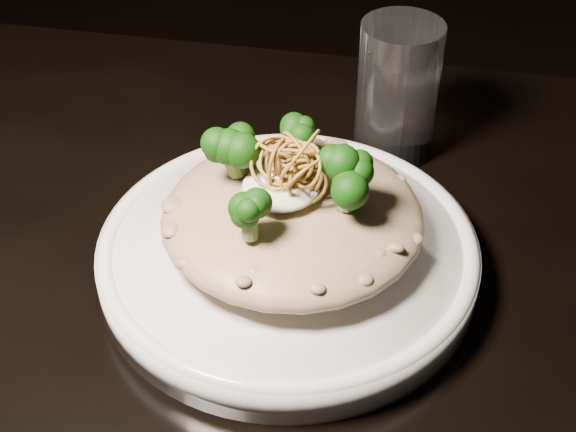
% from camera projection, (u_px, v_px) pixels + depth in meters
% --- Properties ---
extents(table, '(1.10, 0.80, 0.75)m').
position_uv_depth(table, '(235.00, 384.00, 0.64)').
color(table, black).
rests_on(table, ground).
extents(plate, '(0.29, 0.29, 0.03)m').
position_uv_depth(plate, '(288.00, 256.00, 0.61)').
color(plate, white).
rests_on(plate, table).
extents(risotto, '(0.20, 0.20, 0.04)m').
position_uv_depth(risotto, '(292.00, 216.00, 0.59)').
color(risotto, brown).
rests_on(risotto, plate).
extents(broccoli, '(0.12, 0.12, 0.04)m').
position_uv_depth(broccoli, '(280.00, 171.00, 0.56)').
color(broccoli, black).
rests_on(broccoli, risotto).
extents(cheese, '(0.06, 0.06, 0.02)m').
position_uv_depth(cheese, '(281.00, 187.00, 0.57)').
color(cheese, silver).
rests_on(cheese, risotto).
extents(shallots, '(0.05, 0.05, 0.03)m').
position_uv_depth(shallots, '(293.00, 156.00, 0.56)').
color(shallots, brown).
rests_on(shallots, cheese).
extents(drinking_glass, '(0.09, 0.09, 0.13)m').
position_uv_depth(drinking_glass, '(397.00, 91.00, 0.71)').
color(drinking_glass, silver).
rests_on(drinking_glass, table).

